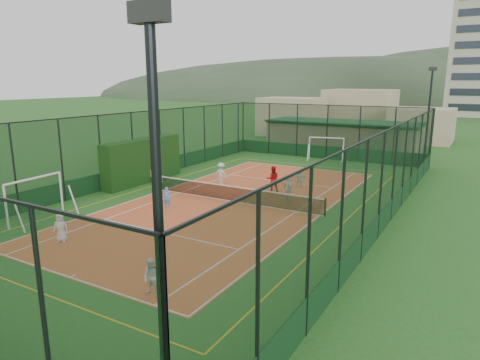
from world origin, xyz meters
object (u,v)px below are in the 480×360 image
at_px(floodlight_ne, 428,119).
at_px(futsal_goal_far, 326,149).
at_px(child_near_right, 152,278).
at_px(coach, 273,179).
at_px(child_far_right, 288,189).
at_px(white_bench, 152,175).
at_px(child_far_back, 299,178).
at_px(child_far_left, 221,174).
at_px(floodlight_se, 161,275).
at_px(clubhouse, 342,136).
at_px(child_near_mid, 167,197).
at_px(futsal_goal_near, 35,199).
at_px(child_near_left, 61,228).

distance_m(floodlight_ne, futsal_goal_far, 8.95).
height_order(child_near_right, coach, coach).
xyz_separation_m(floodlight_ne, child_far_right, (-5.73, -14.92, -3.34)).
relative_size(white_bench, child_far_right, 1.08).
relative_size(child_far_right, child_far_back, 1.21).
height_order(child_near_right, child_far_left, child_far_left).
bearing_deg(white_bench, floodlight_se, -59.75).
height_order(floodlight_se, child_far_left, floodlight_se).
bearing_deg(futsal_goal_far, clubhouse, 79.16).
distance_m(child_near_mid, child_near_right, 10.51).
bearing_deg(child_far_back, floodlight_ne, -134.79).
xyz_separation_m(child_near_mid, child_far_left, (-0.34, 6.35, 0.18)).
distance_m(futsal_goal_near, child_far_left, 12.26).
height_order(clubhouse, child_near_right, clubhouse).
bearing_deg(child_near_mid, futsal_goal_near, -164.39).
distance_m(clubhouse, child_near_right, 33.62).
bearing_deg(child_near_mid, floodlight_se, -83.42).
bearing_deg(futsal_goal_near, child_far_back, -38.09).
distance_m(child_near_mid, coach, 7.33).
bearing_deg(white_bench, futsal_goal_far, 49.80).
distance_m(floodlight_se, clubhouse, 39.63).
height_order(futsal_goal_near, child_far_right, futsal_goal_near).
height_order(clubhouse, child_far_right, clubhouse).
bearing_deg(floodlight_ne, child_near_left, -114.58).
bearing_deg(child_near_mid, clubhouse, 50.85).
xyz_separation_m(clubhouse, futsal_goal_far, (0.20, -5.62, -0.54)).
xyz_separation_m(white_bench, child_near_right, (11.42, -12.97, 0.21)).
distance_m(floodlight_se, white_bench, 24.74).
relative_size(child_near_right, child_far_back, 1.04).
height_order(clubhouse, child_near_left, clubhouse).
distance_m(futsal_goal_far, coach, 13.08).
bearing_deg(floodlight_se, child_near_right, 133.84).
height_order(floodlight_ne, child_far_right, floodlight_ne).
bearing_deg(child_far_back, child_near_right, 81.22).
relative_size(floodlight_ne, child_near_right, 6.18).
bearing_deg(child_far_right, futsal_goal_far, -46.08).
distance_m(child_near_left, child_far_left, 12.98).
distance_m(floodlight_ne, clubhouse, 10.47).
bearing_deg(child_far_back, clubhouse, -97.15).
xyz_separation_m(floodlight_se, white_bench, (-16.40, 18.16, -3.65)).
height_order(child_near_left, child_far_left, child_far_left).
bearing_deg(child_far_back, child_far_right, 88.36).
relative_size(floodlight_se, floodlight_ne, 1.00).
bearing_deg(coach, white_bench, -19.40).
xyz_separation_m(floodlight_se, coach, (-7.56, 19.92, -3.25)).
distance_m(child_far_back, coach, 2.40).
xyz_separation_m(futsal_goal_far, child_near_left, (-3.59, -25.99, -0.36)).
relative_size(white_bench, futsal_goal_near, 0.48).
height_order(child_near_left, child_near_right, child_near_right).
bearing_deg(floodlight_ne, child_near_right, -100.09).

